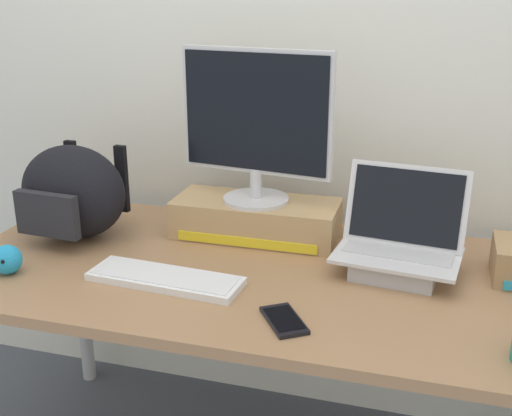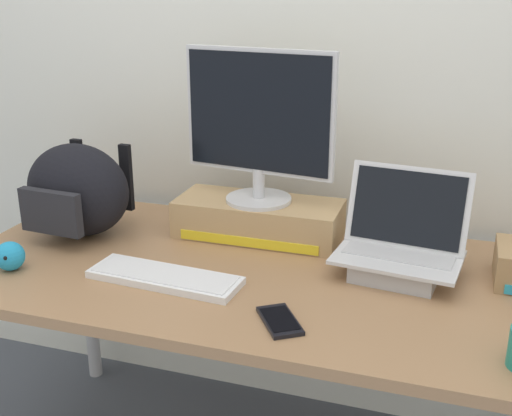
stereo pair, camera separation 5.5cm
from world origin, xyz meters
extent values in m
cube|color=silver|center=(0.00, 0.51, 1.30)|extent=(7.00, 0.10, 2.60)
cube|color=#99704C|center=(0.00, 0.00, 0.72)|extent=(1.71, 0.83, 0.03)
cylinder|color=#B2B2B7|center=(-0.79, 0.35, 0.35)|extent=(0.05, 0.05, 0.71)
cube|color=tan|center=(-0.07, 0.24, 0.79)|extent=(0.51, 0.21, 0.12)
cube|color=yellow|center=(-0.07, 0.13, 0.76)|extent=(0.43, 0.00, 0.03)
cylinder|color=silver|center=(-0.07, 0.24, 0.86)|extent=(0.20, 0.20, 0.01)
cylinder|color=silver|center=(-0.07, 0.24, 0.91)|extent=(0.04, 0.04, 0.09)
cube|color=silver|center=(-0.07, 0.24, 1.13)|extent=(0.47, 0.08, 0.37)
cube|color=black|center=(-0.07, 0.23, 1.13)|extent=(0.45, 0.07, 0.34)
cube|color=#ADADB2|center=(0.38, 0.08, 0.76)|extent=(0.24, 0.22, 0.05)
cube|color=silver|center=(0.38, 0.08, 0.79)|extent=(0.35, 0.27, 0.01)
cube|color=#B7B7BC|center=(0.38, 0.10, 0.80)|extent=(0.30, 0.16, 0.00)
cube|color=silver|center=(0.39, 0.16, 0.90)|extent=(0.34, 0.11, 0.22)
cube|color=black|center=(0.38, 0.16, 0.91)|extent=(0.30, 0.09, 0.19)
cube|color=white|center=(-0.21, -0.15, 0.75)|extent=(0.42, 0.16, 0.02)
cube|color=silver|center=(-0.21, -0.15, 0.76)|extent=(0.40, 0.14, 0.00)
ellipsoid|color=black|center=(-0.61, 0.08, 0.88)|extent=(0.35, 0.26, 0.29)
cube|color=#232328|center=(-0.62, -0.05, 0.85)|extent=(0.20, 0.04, 0.13)
cube|color=black|center=(-0.69, 0.22, 0.89)|extent=(0.04, 0.02, 0.22)
cube|color=black|center=(-0.50, 0.20, 0.89)|extent=(0.04, 0.02, 0.22)
cube|color=black|center=(0.14, -0.26, 0.74)|extent=(0.14, 0.16, 0.01)
cube|color=black|center=(0.14, -0.26, 0.75)|extent=(0.12, 0.13, 0.00)
sphere|color=#2393CC|center=(-0.64, -0.21, 0.78)|extent=(0.08, 0.08, 0.08)
sphere|color=black|center=(-0.63, -0.25, 0.79)|extent=(0.01, 0.01, 0.01)
camera|label=1|loc=(0.45, -1.54, 1.49)|focal=44.68mm
camera|label=2|loc=(0.50, -1.53, 1.49)|focal=44.68mm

